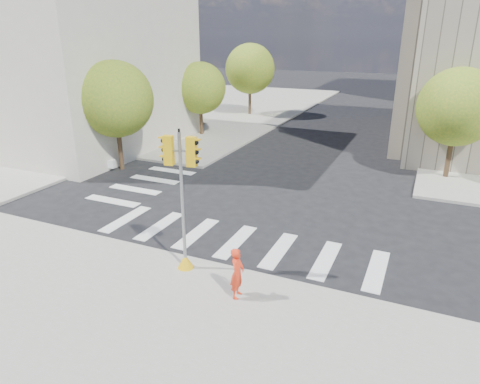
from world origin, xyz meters
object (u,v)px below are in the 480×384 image
object	(u,v)px
lamp_near	(466,89)
lamp_far	(459,72)
traffic_signal	(183,212)
photographer	(237,273)
planter_wall	(68,162)

from	to	relation	value
lamp_near	lamp_far	distance (m)	14.00
traffic_signal	photographer	world-z (taller)	traffic_signal
planter_wall	lamp_near	bearing A→B (deg)	11.65
traffic_signal	lamp_near	bearing A→B (deg)	54.71
lamp_near	traffic_signal	xyz separation A→B (m)	(-8.75, -18.76, -2.35)
lamp_far	traffic_signal	bearing A→B (deg)	-104.95
planter_wall	photographer	bearing A→B (deg)	-44.63
lamp_near	planter_wall	bearing A→B (deg)	-152.60
lamp_near	lamp_far	bearing A→B (deg)	90.00
traffic_signal	photographer	size ratio (longest dim) A/B	2.98
lamp_far	photographer	size ratio (longest dim) A/B	4.97
traffic_signal	planter_wall	bearing A→B (deg)	139.31
photographer	planter_wall	distance (m)	17.38
lamp_near	lamp_far	world-z (taller)	same
photographer	planter_wall	size ratio (longest dim) A/B	0.27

